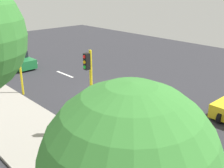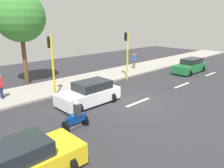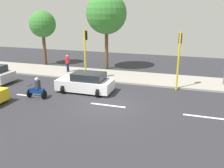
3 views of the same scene
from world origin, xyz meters
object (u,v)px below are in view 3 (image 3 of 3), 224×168
object	(u,v)px
car_white	(86,83)
traffic_light_corner	(85,48)
traffic_light_midblock	(179,53)
street_tree_south	(106,14)
pedestrian_near_signal	(68,63)
street_tree_north	(42,24)
motorcycle	(37,89)

from	to	relation	value
car_white	traffic_light_corner	world-z (taller)	traffic_light_corner
traffic_light_corner	car_white	bearing A→B (deg)	-157.02
traffic_light_midblock	street_tree_south	distance (m)	9.53
car_white	street_tree_south	size ratio (longest dim) A/B	0.54
car_white	pedestrian_near_signal	distance (m)	6.27
street_tree_north	traffic_light_midblock	bearing A→B (deg)	-108.11
car_white	motorcycle	size ratio (longest dim) A/B	2.77
traffic_light_midblock	pedestrian_near_signal	bearing A→B (deg)	78.80
street_tree_north	motorcycle	bearing A→B (deg)	-150.51
car_white	traffic_light_midblock	xyz separation A→B (m)	(2.67, -6.63, 2.22)
traffic_light_midblock	street_tree_south	world-z (taller)	street_tree_south
motorcycle	street_tree_north	world-z (taller)	street_tree_north
pedestrian_near_signal	street_tree_north	xyz separation A→B (m)	(2.80, 4.35, 3.47)
traffic_light_corner	traffic_light_midblock	size ratio (longest dim) A/B	1.00
car_white	street_tree_south	xyz separation A→B (m)	(7.74, 0.95, 4.98)
motorcycle	street_tree_south	bearing A→B (deg)	-10.23
motorcycle	traffic_light_corner	size ratio (longest dim) A/B	0.34
pedestrian_near_signal	traffic_light_corner	xyz separation A→B (m)	(-2.11, -2.91, 1.87)
traffic_light_corner	motorcycle	bearing A→B (deg)	161.95
traffic_light_midblock	street_tree_south	xyz separation A→B (m)	(5.07, 7.58, 2.77)
pedestrian_near_signal	street_tree_north	distance (m)	6.23
motorcycle	pedestrian_near_signal	world-z (taller)	pedestrian_near_signal
street_tree_south	car_white	bearing A→B (deg)	-173.01
car_white	street_tree_north	distance (m)	11.94
motorcycle	street_tree_north	size ratio (longest dim) A/B	0.25
motorcycle	traffic_light_midblock	world-z (taller)	traffic_light_midblock
car_white	traffic_light_corner	bearing A→B (deg)	22.98
traffic_light_midblock	car_white	bearing A→B (deg)	111.92
motorcycle	street_tree_south	world-z (taller)	street_tree_south
car_white	traffic_light_midblock	distance (m)	7.48
motorcycle	traffic_light_midblock	xyz separation A→B (m)	(5.03, -9.40, 2.29)
car_white	street_tree_north	world-z (taller)	street_tree_north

